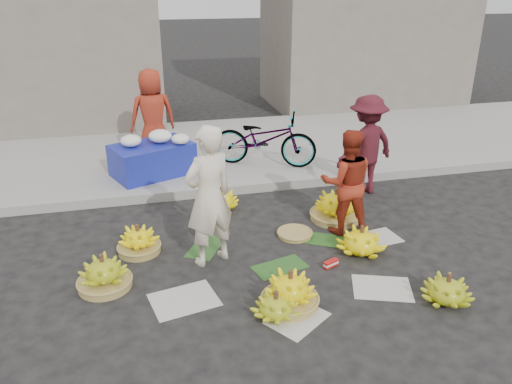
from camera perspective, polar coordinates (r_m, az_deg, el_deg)
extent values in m
plane|color=black|center=(6.31, 3.11, -7.53)|extent=(80.00, 80.00, 0.00)
cube|color=gray|center=(8.18, -1.25, 0.61)|extent=(40.00, 0.25, 0.15)
cube|color=gray|center=(10.12, -3.83, 4.98)|extent=(40.00, 4.00, 0.12)
cube|color=gray|center=(12.67, -25.45, 15.58)|extent=(6.00, 3.00, 4.00)
cube|color=gray|center=(14.27, 12.48, 19.84)|extent=(5.00, 3.00, 5.00)
cylinder|color=olive|center=(5.98, -16.87, -9.97)|extent=(0.60, 0.60, 0.09)
cylinder|color=#472A1C|center=(5.82, -17.23, -7.36)|extent=(0.05, 0.05, 0.12)
cylinder|color=#472A1C|center=(5.18, 2.30, -11.83)|extent=(0.05, 0.05, 0.12)
cylinder|color=olive|center=(5.47, 3.89, -12.37)|extent=(0.61, 0.61, 0.09)
cylinder|color=#472A1C|center=(5.29, 3.98, -9.54)|extent=(0.05, 0.05, 0.12)
cylinder|color=#472A1C|center=(5.75, 21.19, -9.27)|extent=(0.05, 0.05, 0.12)
cylinder|color=#472A1C|center=(6.40, 12.05, -4.28)|extent=(0.05, 0.05, 0.12)
cylinder|color=olive|center=(7.34, 9.02, -2.73)|extent=(0.71, 0.71, 0.09)
cylinder|color=#472A1C|center=(7.18, 9.21, -0.02)|extent=(0.05, 0.05, 0.12)
cylinder|color=olive|center=(6.58, -13.18, -6.33)|extent=(0.53, 0.53, 0.09)
cylinder|color=#472A1C|center=(6.45, -13.41, -4.14)|extent=(0.05, 0.05, 0.12)
cylinder|color=#472A1C|center=(7.50, -4.05, 0.11)|extent=(0.05, 0.05, 0.12)
cylinder|color=olive|center=(6.82, 4.45, -4.79)|extent=(0.60, 0.60, 0.05)
cube|color=red|center=(6.16, 8.56, -8.10)|extent=(0.21, 0.14, 0.08)
imported|color=white|center=(5.87, -5.41, -0.53)|extent=(0.75, 0.64, 1.73)
imported|color=#B5351B|center=(6.73, 10.31, 1.08)|extent=(0.81, 0.69, 1.45)
imported|color=maroon|center=(8.06, 12.49, 5.20)|extent=(1.16, 0.85, 1.60)
cube|color=#161E94|center=(8.67, -11.75, 3.67)|extent=(1.50, 1.24, 0.54)
ellipsoid|color=white|center=(8.51, -14.11, 5.66)|extent=(0.34, 0.34, 0.19)
ellipsoid|color=white|center=(8.61, -10.89, 6.25)|extent=(0.39, 0.39, 0.21)
ellipsoid|color=white|center=(8.49, -8.63, 5.98)|extent=(0.30, 0.30, 0.17)
cylinder|color=slate|center=(8.96, -15.00, 3.48)|extent=(0.34, 0.34, 0.39)
imported|color=#B5351B|center=(9.24, -11.73, 8.55)|extent=(0.89, 0.66, 1.67)
imported|color=gray|center=(8.88, 0.98, 6.09)|extent=(1.34, 1.95, 0.97)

